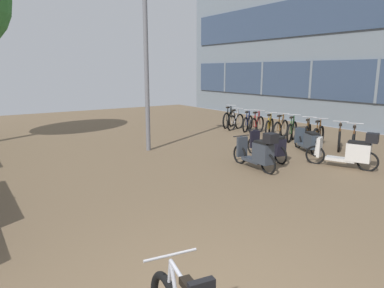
% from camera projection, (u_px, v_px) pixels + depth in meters
% --- Properties ---
extents(ground, '(21.00, 40.00, 0.13)m').
position_uv_depth(ground, '(308.00, 275.00, 4.50)').
color(ground, black).
extents(bicycle_rack_00, '(1.18, 0.72, 0.97)m').
position_uv_depth(bicycle_rack_00, '(353.00, 143.00, 10.85)').
color(bicycle_rack_00, black).
rests_on(bicycle_rack_00, ground).
extents(bicycle_rack_01, '(1.13, 0.78, 0.94)m').
position_uv_depth(bicycle_rack_01, '(339.00, 139.00, 11.46)').
color(bicycle_rack_01, black).
rests_on(bicycle_rack_01, ground).
extents(bicycle_rack_02, '(1.28, 0.58, 0.99)m').
position_uv_depth(bicycle_rack_02, '(318.00, 137.00, 11.80)').
color(bicycle_rack_02, black).
rests_on(bicycle_rack_02, ground).
extents(bicycle_rack_03, '(1.16, 0.70, 0.95)m').
position_uv_depth(bicycle_rack_03, '(308.00, 134.00, 12.44)').
color(bicycle_rack_03, black).
rests_on(bicycle_rack_03, ground).
extents(bicycle_rack_04, '(1.24, 0.66, 0.98)m').
position_uv_depth(bicycle_rack_04, '(292.00, 131.00, 12.88)').
color(bicycle_rack_04, black).
rests_on(bicycle_rack_04, ground).
extents(bicycle_rack_05, '(1.29, 0.52, 0.96)m').
position_uv_depth(bicycle_rack_05, '(281.00, 129.00, 13.42)').
color(bicycle_rack_05, black).
rests_on(bicycle_rack_05, ground).
extents(bicycle_rack_06, '(1.14, 0.71, 0.93)m').
position_uv_depth(bicycle_rack_06, '(269.00, 127.00, 13.94)').
color(bicycle_rack_06, black).
rests_on(bicycle_rack_06, ground).
extents(bicycle_rack_07, '(1.31, 0.58, 0.98)m').
position_uv_depth(bicycle_rack_07, '(257.00, 125.00, 14.38)').
color(bicycle_rack_07, black).
rests_on(bicycle_rack_07, ground).
extents(bicycle_rack_08, '(1.13, 0.66, 0.92)m').
position_uv_depth(bicycle_rack_08, '(248.00, 123.00, 14.93)').
color(bicycle_rack_08, black).
rests_on(bicycle_rack_08, ground).
extents(bicycle_rack_09, '(1.29, 0.51, 0.95)m').
position_uv_depth(bicycle_rack_09, '(235.00, 122.00, 15.34)').
color(bicycle_rack_09, black).
rests_on(bicycle_rack_09, ground).
extents(bicycle_rack_10, '(1.28, 0.72, 1.02)m').
position_uv_depth(bicycle_rack_10, '(229.00, 119.00, 15.92)').
color(bicycle_rack_10, black).
rests_on(bicycle_rack_10, ground).
extents(scooter_near, '(0.59, 1.83, 0.80)m').
position_uv_depth(scooter_near, '(270.00, 146.00, 10.10)').
color(scooter_near, black).
rests_on(scooter_near, ground).
extents(scooter_mid, '(0.93, 1.73, 1.01)m').
position_uv_depth(scooter_mid, '(351.00, 152.00, 9.20)').
color(scooter_mid, black).
rests_on(scooter_mid, ground).
extents(scooter_far, '(0.52, 1.70, 1.06)m').
position_uv_depth(scooter_far, '(259.00, 152.00, 9.05)').
color(scooter_far, black).
rests_on(scooter_far, ground).
extents(scooter_extra, '(0.88, 1.51, 0.74)m').
position_uv_depth(scooter_extra, '(308.00, 141.00, 10.98)').
color(scooter_extra, black).
rests_on(scooter_extra, ground).
extents(lamp_post, '(0.20, 0.52, 5.51)m').
position_uv_depth(lamp_post, '(146.00, 52.00, 10.78)').
color(lamp_post, slate).
rests_on(lamp_post, ground).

